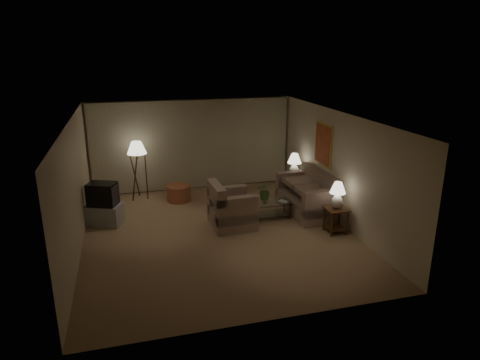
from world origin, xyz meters
name	(u,v)px	position (x,y,z in m)	size (l,w,h in m)	color
ground	(218,232)	(0.00, 0.00, 0.00)	(7.00, 7.00, 0.00)	#996F54
room_shell	(205,145)	(0.02, 1.51, 1.75)	(6.04, 7.02, 2.72)	beige
sofa	(306,197)	(2.50, 0.64, 0.43)	(1.98, 1.05, 0.86)	gray
armchair	(232,209)	(0.42, 0.28, 0.43)	(1.11, 1.06, 0.87)	gray
side_table_near	(336,216)	(2.65, -0.71, 0.40)	(0.49, 0.49, 0.60)	#341B0E
side_table_far	(294,183)	(2.65, 1.89, 0.40)	(0.51, 0.43, 0.60)	#341B0E
table_lamp_near	(338,193)	(2.65, -0.71, 0.97)	(0.37, 0.37, 0.63)	white
table_lamp_far	(294,163)	(2.65, 1.89, 1.00)	(0.39, 0.39, 0.68)	white
coffee_table	(270,207)	(1.49, 0.54, 0.28)	(1.04, 0.57, 0.41)	silver
tv_cabinet	(105,215)	(-2.55, 1.20, 0.25)	(0.95, 0.78, 0.50)	#9E9EA0
crt_tv	(102,194)	(-2.55, 1.20, 0.78)	(0.77, 0.67, 0.55)	black
floor_lamp	(138,169)	(-1.64, 2.85, 0.87)	(0.54, 0.54, 1.66)	#341B0E
ottoman	(179,193)	(-0.59, 2.40, 0.22)	(0.67, 0.67, 0.45)	#9E5235
vase	(265,200)	(1.34, 0.54, 0.49)	(0.14, 0.14, 0.15)	silver
flowers	(265,188)	(1.34, 0.54, 0.79)	(0.41, 0.36, 0.46)	#527E38
book	(281,202)	(1.74, 0.44, 0.42)	(0.18, 0.25, 0.02)	olive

